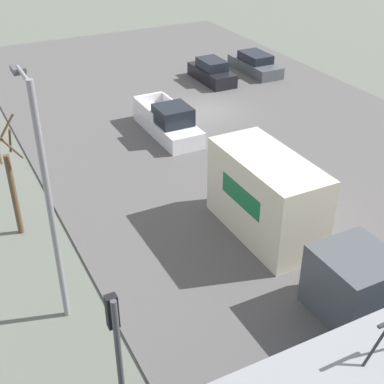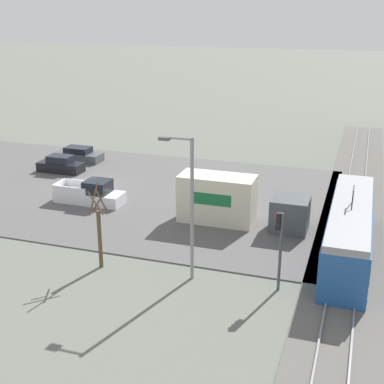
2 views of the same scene
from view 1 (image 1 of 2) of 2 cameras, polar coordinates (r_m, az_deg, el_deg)
ground_plane at (r=33.75m, az=1.43°, el=8.55°), size 320.00×320.00×0.00m
road_surface at (r=33.73m, az=1.43°, el=8.61°), size 22.55×40.81×0.08m
box_truck at (r=20.76m, az=9.81°, el=-2.36°), size 2.43×9.16×3.41m
pickup_truck at (r=30.31m, az=-2.55°, el=7.44°), size 1.97×5.53×1.89m
sedan_car_0 at (r=40.81m, az=6.74°, el=13.39°), size 1.88×4.80×1.41m
sedan_car_1 at (r=38.63m, az=2.12°, el=12.64°), size 1.73×4.24×1.56m
traffic_light_pole at (r=13.69m, az=-8.01°, el=-16.03°), size 0.28×0.47×4.53m
street_tree at (r=22.25m, az=-18.67°, el=0.83°), size 1.21×1.00×5.12m
street_lamp_near_crossing at (r=16.44m, az=-15.28°, el=0.06°), size 0.36×1.95×8.28m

